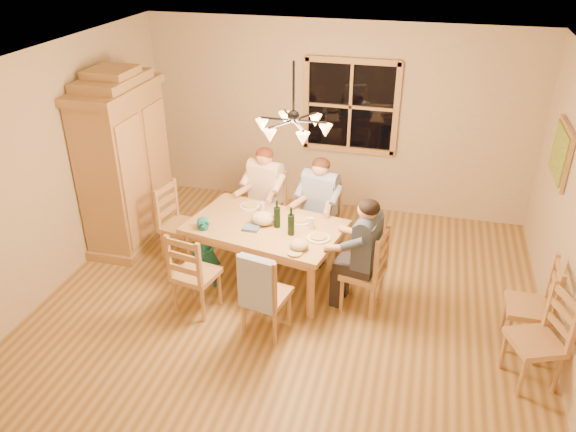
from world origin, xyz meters
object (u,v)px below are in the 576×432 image
(child, at_px, (206,253))
(chair_spare_front, at_px, (532,355))
(dining_table, at_px, (265,233))
(chair_far_left, at_px, (265,221))
(chandelier, at_px, (293,125))
(chair_end_right, at_px, (362,284))
(armoire, at_px, (125,166))
(adult_slate_man, at_px, (365,242))
(chair_spare_back, at_px, (525,319))
(wine_bottle_b, at_px, (291,221))
(adult_plaid_man, at_px, (320,196))
(chair_far_right, at_px, (319,234))
(chair_near_right, at_px, (267,306))
(chair_end_left, at_px, (182,237))
(wine_bottle_a, at_px, (277,214))
(adult_woman, at_px, (265,185))
(chair_near_left, at_px, (197,285))

(child, relative_size, chair_spare_front, 0.90)
(dining_table, distance_m, chair_far_left, 0.99)
(chandelier, bearing_deg, chair_end_right, 4.29)
(armoire, height_order, chair_spare_front, armoire)
(adult_slate_man, xyz_separation_m, chair_spare_back, (1.67, -0.21, -0.54))
(chair_far_left, bearing_deg, wine_bottle_b, 131.84)
(adult_plaid_man, bearing_deg, dining_table, 67.62)
(dining_table, height_order, chair_far_right, chair_far_right)
(chair_spare_front, bearing_deg, chair_spare_back, -22.06)
(dining_table, height_order, adult_plaid_man, adult_plaid_man)
(chair_near_right, distance_m, adult_plaid_man, 1.72)
(chair_end_left, relative_size, adult_slate_man, 1.13)
(chandelier, xyz_separation_m, chair_far_right, (0.08, 1.02, -1.77))
(wine_bottle_a, relative_size, chair_spare_front, 0.33)
(adult_slate_man, distance_m, child, 1.85)
(wine_bottle_a, bearing_deg, chair_far_left, 114.95)
(armoire, bearing_deg, chair_end_left, -19.83)
(chair_far_left, height_order, chair_near_right, same)
(armoire, bearing_deg, adult_slate_man, -13.34)
(adult_slate_man, height_order, wine_bottle_b, adult_slate_man)
(chair_far_right, bearing_deg, child, 52.84)
(chair_end_left, bearing_deg, child, 58.07)
(adult_slate_man, bearing_deg, chair_end_right, -82.68)
(chair_far_left, relative_size, adult_plaid_man, 1.13)
(dining_table, bearing_deg, chair_end_left, 169.11)
(chair_far_right, relative_size, chair_near_right, 1.00)
(chandelier, distance_m, chair_far_left, 2.22)
(adult_slate_man, bearing_deg, armoire, 87.56)
(chair_end_left, height_order, adult_woman, adult_woman)
(chair_far_left, bearing_deg, chair_far_right, 180.00)
(chair_spare_front, bearing_deg, chair_end_left, 51.44)
(chandelier, relative_size, adult_plaid_man, 0.88)
(chair_near_left, distance_m, adult_woman, 1.71)
(chandelier, xyz_separation_m, chair_end_right, (0.78, 0.06, -1.77))
(chair_near_left, distance_m, wine_bottle_a, 1.19)
(chandelier, bearing_deg, adult_plaid_man, 85.28)
(wine_bottle_b, xyz_separation_m, chair_spare_front, (2.51, -0.83, -0.62))
(armoire, relative_size, chair_near_right, 2.32)
(adult_slate_man, bearing_deg, chair_near_left, 116.57)
(armoire, distance_m, adult_slate_man, 3.29)
(chair_end_right, xyz_separation_m, adult_woman, (-1.44, 1.11, 0.54))
(chair_end_right, distance_m, adult_woman, 1.90)
(chair_end_left, bearing_deg, adult_slate_man, 90.00)
(armoire, distance_m, chair_near_right, 2.80)
(chair_near_left, bearing_deg, armoire, 150.08)
(chair_spare_back, bearing_deg, chair_spare_front, -179.21)
(chair_near_left, bearing_deg, chair_spare_back, 15.65)
(chair_near_left, height_order, chair_spare_front, same)
(child, bearing_deg, adult_plaid_man, 21.52)
(chair_far_right, xyz_separation_m, child, (-1.12, -1.01, 0.14))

